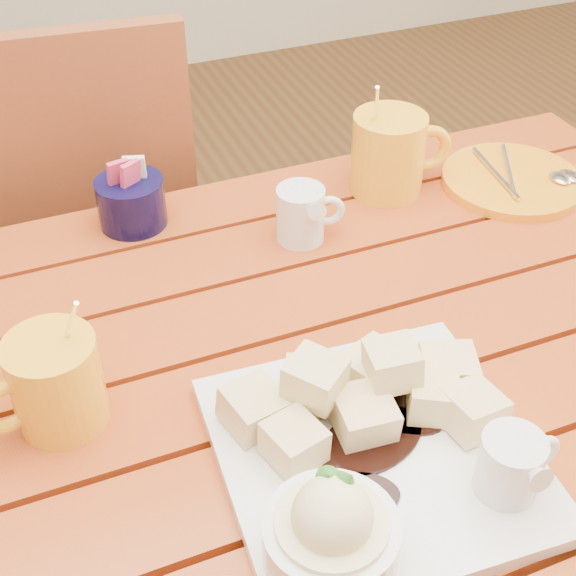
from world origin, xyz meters
name	(u,v)px	position (x,y,z in m)	size (l,w,h in m)	color
table	(311,435)	(0.00, 0.00, 0.64)	(1.20, 0.79, 0.75)	#A03314
dessert_plate	(370,457)	(-0.01, -0.15, 0.78)	(0.30, 0.30, 0.11)	white
coffee_mug_left	(53,382)	(-0.26, 0.03, 0.80)	(0.12, 0.09, 0.15)	#FFAE20
coffee_mug_right	(390,152)	(0.24, 0.29, 0.81)	(0.14, 0.10, 0.17)	#FFAE20
cream_pitcher	(302,213)	(0.08, 0.22, 0.79)	(0.09, 0.08, 0.07)	white
sugar_caddy	(131,201)	(-0.11, 0.34, 0.78)	(0.09, 0.09, 0.10)	black
orange_saucer	(513,180)	(0.41, 0.23, 0.76)	(0.20, 0.20, 0.02)	orange
chair_far	(58,254)	(-0.20, 0.61, 0.54)	(0.50, 0.50, 0.96)	brown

